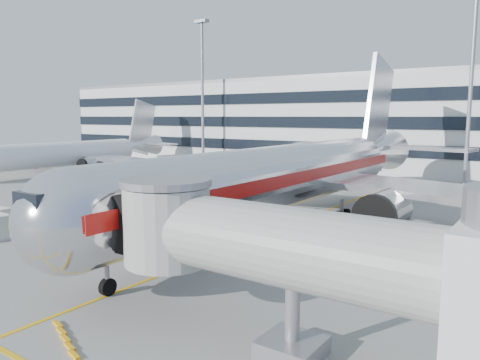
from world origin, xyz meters
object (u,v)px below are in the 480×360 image
Objects in this scene: belt_loader at (82,235)px; cargo_container_right at (62,205)px; main_jet at (296,173)px; baggage_tug at (56,239)px; ramp_worker at (39,231)px.

belt_loader reaches higher than cargo_container_right.
main_jet is 24.83× the size of cargo_container_right.
belt_loader is 10.70m from cargo_container_right.
cargo_container_right is (-10.14, 7.36, 0.00)m from baggage_tug.
belt_loader is at bearing -27.16° from cargo_container_right.
belt_loader is 2.12× the size of cargo_container_right.
main_jet is at bearing 56.43° from belt_loader.
ramp_worker is at bearing -124.74° from main_jet.
ramp_worker is (-2.53, 0.35, 0.10)m from baggage_tug.
baggage_tug is 12.53m from cargo_container_right.
main_jet is 19.21m from baggage_tug.
ramp_worker is (7.60, -7.02, 0.09)m from cargo_container_right.
main_jet is 17.49m from belt_loader.
ramp_worker is (-11.36, -16.39, -3.22)m from main_jet.
main_jet is 16.05× the size of baggage_tug.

